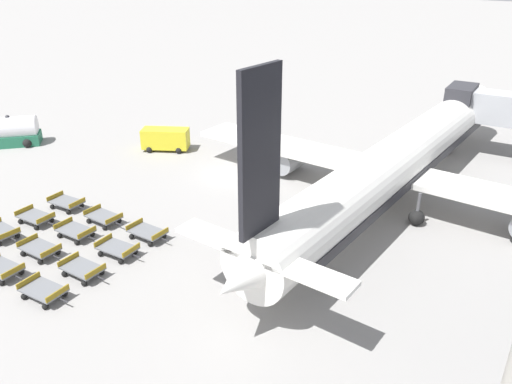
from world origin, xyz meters
The scene contains 15 objects.
ground_plane centered at (0.00, 0.00, 0.00)m, with size 500.00×500.00×0.00m, color gray.
airplane centered at (13.67, 4.28, 3.34)m, with size 37.00×44.61×13.48m.
fuel_tanker_primary centered at (-24.41, -7.93, 1.34)m, with size 7.62×8.47×3.20m.
service_van centered at (-9.64, 1.32, 1.20)m, with size 4.95×4.07×2.21m.
baggage_dolly_row_near_col_b centered at (-1.40, -20.47, 0.47)m, with size 3.31×1.84×0.92m.
baggage_dolly_row_near_col_c centered at (2.69, -20.23, 0.47)m, with size 3.32×1.88×0.92m.
baggage_dolly_row_mid_a_col_a centered at (-5.87, -18.10, 0.47)m, with size 3.26×1.70×0.92m.
baggage_dolly_row_mid_a_col_b centered at (-1.62, -17.78, 0.47)m, with size 3.30×1.81×0.92m.
baggage_dolly_row_mid_a_col_c centered at (2.58, -17.56, 0.47)m, with size 3.30×1.80×0.92m.
baggage_dolly_row_mid_b_col_a centered at (-5.92, -15.44, 0.47)m, with size 3.32×1.85×0.92m.
baggage_dolly_row_mid_b_col_b centered at (-1.80, -14.96, 0.47)m, with size 3.30×1.81×0.92m.
baggage_dolly_row_mid_b_col_c centered at (2.42, -14.76, 0.47)m, with size 3.32×1.88×0.92m.
baggage_dolly_row_far_col_a centered at (-6.23, -12.63, 0.47)m, with size 3.33×1.88×0.92m.
baggage_dolly_row_far_col_b centered at (-1.92, -12.48, 0.47)m, with size 3.27×1.72×0.92m.
baggage_dolly_row_far_col_c centered at (2.36, -12.12, 0.47)m, with size 3.29×1.77×0.92m.
Camera 1 is at (26.23, -31.78, 17.42)m, focal length 35.00 mm.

